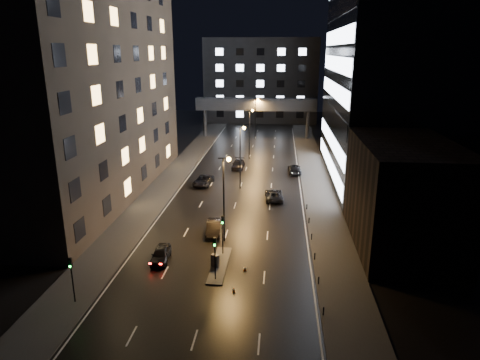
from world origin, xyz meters
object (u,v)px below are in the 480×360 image
Objects in this scene: car_toward_a at (274,195)px; car_away_d at (238,164)px; car_away_a at (161,254)px; utility_cabinet at (215,260)px; car_away_b at (214,228)px; car_away_c at (203,181)px; car_toward_b at (295,169)px.

car_away_d is at bearing -71.61° from car_toward_a.
car_away_a is 6.05m from utility_cabinet.
car_toward_a is 22.27m from utility_cabinet.
car_away_d reaches higher than car_toward_a.
car_away_b is 30.25m from car_away_d.
car_away_c is at bearing -31.60° from car_toward_a.
car_away_b reaches higher than car_away_a.
car_toward_b reaches higher than car_toward_a.
car_away_c is at bearing 26.90° from car_toward_b.
car_away_a is at bearing -125.92° from car_away_b.
car_away_b is 0.89× the size of car_toward_b.
car_away_b is at bearing 57.79° from car_toward_a.
car_away_c is 13.31m from car_toward_a.
car_away_a is 0.78× the size of car_away_c.
car_away_b is 0.93× the size of car_away_d.
car_away_c is (-0.18, 26.69, 0.03)m from car_away_a.
utility_cabinet is at bearing -84.65° from car_away_b.
car_away_d is 18.49m from car_toward_a.
car_away_d is 0.96× the size of car_toward_b.
car_away_b reaches higher than car_toward_b.
car_away_b is 8.50m from utility_cabinet.
car_toward_b is at bearing 34.75° from car_away_c.
car_toward_b is (10.50, -2.38, 0.03)m from car_away_d.
car_away_a is at bearing 56.47° from car_toward_a.
car_toward_b is 37.37m from utility_cabinet.
utility_cabinet is at bearing 73.54° from car_toward_b.
car_toward_a is at bearing 74.42° from car_toward_b.
car_away_a is 38.32m from car_toward_b.
utility_cabinet is (1.40, -8.38, 0.01)m from car_away_b.
car_toward_b is (10.50, 27.87, -0.01)m from car_away_b.
car_away_a is at bearing 64.48° from car_toward_b.
car_toward_a reaches higher than utility_cabinet.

